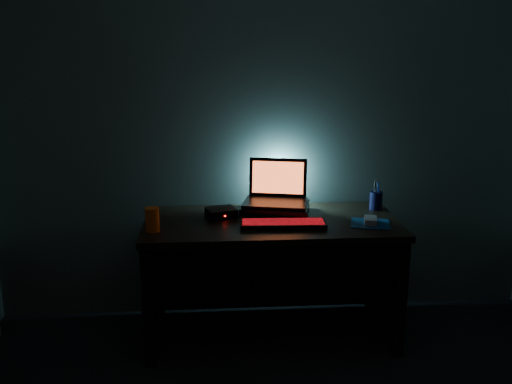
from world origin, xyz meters
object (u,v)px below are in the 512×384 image
mouse (371,220)px  router (221,213)px  keyboard (283,224)px  juice_glass (152,219)px  laptop (276,192)px  pen_cup (376,200)px

mouse → router: 0.88m
keyboard → juice_glass: size_ratio=3.63×
juice_glass → router: bearing=30.7°
keyboard → router: router is taller
laptop → keyboard: (0.01, -0.30, -0.11)m
laptop → mouse: size_ratio=3.75×
laptop → keyboard: 0.32m
juice_glass → keyboard: bearing=2.5°
keyboard → juice_glass: 0.74m
mouse → keyboard: bearing=-166.0°
laptop → router: laptop is taller
pen_cup → laptop: bearing=179.6°
laptop → mouse: 0.60m
pen_cup → juice_glass: 1.39m
pen_cup → keyboard: bearing=-154.4°
router → keyboard: bearing=-47.5°
laptop → keyboard: size_ratio=0.87×
laptop → juice_glass: laptop is taller
pen_cup → router: bearing=-174.0°
mouse → juice_glass: (-1.24, -0.04, 0.05)m
juice_glass → router: size_ratio=0.67×
laptop → mouse: laptop is taller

